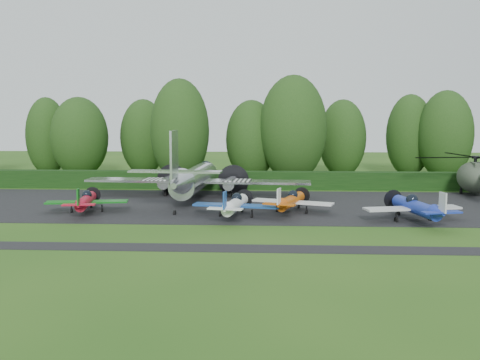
{
  "coord_description": "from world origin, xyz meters",
  "views": [
    {
      "loc": [
        0.66,
        -38.95,
        8.51
      ],
      "look_at": [
        -1.74,
        9.07,
        2.5
      ],
      "focal_mm": 40.0,
      "sensor_mm": 36.0,
      "label": 1
    }
  ],
  "objects_px": {
    "transport_plane": "(195,179)",
    "light_plane_blue": "(416,207)",
    "helicopter": "(475,175)",
    "light_plane_white": "(235,204)",
    "light_plane_orange": "(291,201)",
    "light_plane_red": "(86,201)"
  },
  "relations": [
    {
      "from": "light_plane_orange",
      "to": "light_plane_blue",
      "type": "height_order",
      "value": "light_plane_blue"
    },
    {
      "from": "light_plane_red",
      "to": "light_plane_blue",
      "type": "bearing_deg",
      "value": 4.04
    },
    {
      "from": "transport_plane",
      "to": "light_plane_blue",
      "type": "bearing_deg",
      "value": -32.96
    },
    {
      "from": "light_plane_white",
      "to": "helicopter",
      "type": "relative_size",
      "value": 0.5
    },
    {
      "from": "helicopter",
      "to": "light_plane_white",
      "type": "bearing_deg",
      "value": -157.94
    },
    {
      "from": "transport_plane",
      "to": "light_plane_orange",
      "type": "bearing_deg",
      "value": -42.04
    },
    {
      "from": "helicopter",
      "to": "light_plane_orange",
      "type": "bearing_deg",
      "value": -157.17
    },
    {
      "from": "transport_plane",
      "to": "light_plane_white",
      "type": "bearing_deg",
      "value": -67.89
    },
    {
      "from": "light_plane_red",
      "to": "light_plane_blue",
      "type": "xyz_separation_m",
      "value": [
        27.05,
        -2.49,
        0.14
      ]
    },
    {
      "from": "transport_plane",
      "to": "helicopter",
      "type": "distance_m",
      "value": 28.92
    },
    {
      "from": "light_plane_red",
      "to": "transport_plane",
      "type": "bearing_deg",
      "value": 53.39
    },
    {
      "from": "light_plane_orange",
      "to": "helicopter",
      "type": "relative_size",
      "value": 0.49
    },
    {
      "from": "light_plane_red",
      "to": "light_plane_orange",
      "type": "bearing_deg",
      "value": 11.75
    },
    {
      "from": "light_plane_white",
      "to": "light_plane_orange",
      "type": "xyz_separation_m",
      "value": [
        4.62,
        2.18,
        -0.03
      ]
    },
    {
      "from": "transport_plane",
      "to": "light_plane_blue",
      "type": "xyz_separation_m",
      "value": [
        18.79,
        -10.49,
        -0.81
      ]
    },
    {
      "from": "light_plane_blue",
      "to": "helicopter",
      "type": "bearing_deg",
      "value": 67.96
    },
    {
      "from": "light_plane_blue",
      "to": "light_plane_orange",
      "type": "bearing_deg",
      "value": 174.09
    },
    {
      "from": "transport_plane",
      "to": "light_plane_red",
      "type": "bearing_deg",
      "value": -139.71
    },
    {
      "from": "transport_plane",
      "to": "light_plane_blue",
      "type": "distance_m",
      "value": 21.54
    },
    {
      "from": "light_plane_red",
      "to": "light_plane_blue",
      "type": "relative_size",
      "value": 0.89
    },
    {
      "from": "light_plane_red",
      "to": "light_plane_white",
      "type": "relative_size",
      "value": 0.96
    },
    {
      "from": "helicopter",
      "to": "light_plane_red",
      "type": "bearing_deg",
      "value": -168.99
    }
  ]
}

